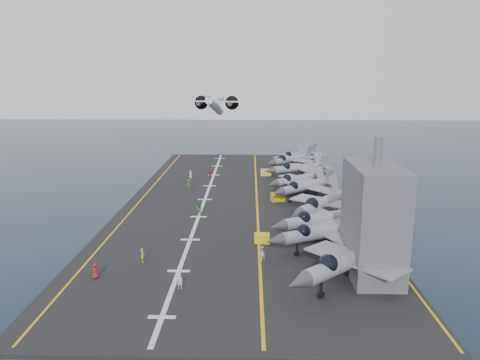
{
  "coord_description": "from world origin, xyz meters",
  "views": [
    {
      "loc": [
        1.87,
        -77.87,
        31.72
      ],
      "look_at": [
        0.0,
        4.0,
        13.0
      ],
      "focal_mm": 35.0,
      "sensor_mm": 36.0,
      "label": 1
    }
  ],
  "objects_px": {
    "fighter_jet_0": "(350,259)",
    "transport_plane": "(215,106)",
    "tow_cart_a": "(262,238)",
    "island_superstructure": "(374,207)"
  },
  "relations": [
    {
      "from": "fighter_jet_0",
      "to": "transport_plane",
      "type": "height_order",
      "value": "transport_plane"
    },
    {
      "from": "fighter_jet_0",
      "to": "tow_cart_a",
      "type": "distance_m",
      "value": 15.05
    },
    {
      "from": "fighter_jet_0",
      "to": "island_superstructure",
      "type": "bearing_deg",
      "value": 44.67
    },
    {
      "from": "tow_cart_a",
      "to": "fighter_jet_0",
      "type": "bearing_deg",
      "value": -54.11
    },
    {
      "from": "fighter_jet_0",
      "to": "tow_cart_a",
      "type": "relative_size",
      "value": 9.56
    },
    {
      "from": "island_superstructure",
      "to": "transport_plane",
      "type": "height_order",
      "value": "island_superstructure"
    },
    {
      "from": "island_superstructure",
      "to": "transport_plane",
      "type": "bearing_deg",
      "value": 105.46
    },
    {
      "from": "tow_cart_a",
      "to": "transport_plane",
      "type": "distance_m",
      "value": 76.64
    },
    {
      "from": "fighter_jet_0",
      "to": "transport_plane",
      "type": "distance_m",
      "value": 89.76
    },
    {
      "from": "island_superstructure",
      "to": "transport_plane",
      "type": "xyz_separation_m",
      "value": [
        -23.25,
        84.05,
        4.87
      ]
    }
  ]
}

